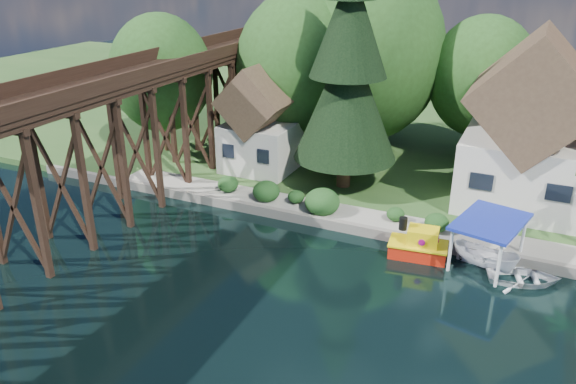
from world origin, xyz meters
The scene contains 13 objects.
ground centered at (0.00, 0.00, 0.00)m, with size 140.00×140.00×0.00m, color black.
bank centered at (0.00, 34.00, 0.25)m, with size 140.00×52.00×0.50m, color #27491D.
seawall centered at (4.00, 8.00, 0.31)m, with size 60.00×0.40×0.62m, color slate.
promenade centered at (6.00, 9.30, 0.53)m, with size 50.00×2.60×0.06m, color gray.
trestle_bridge centered at (-16.00, 5.17, 5.35)m, with size 4.12×44.18×9.30m.
house_left centered at (7.00, 16.00, 5.14)m, with size 7.64×8.64×11.02m.
shed centered at (-11.00, 14.50, 3.83)m, with size 5.09×5.40×7.85m.
bg_trees centered at (1.00, 21.25, 7.29)m, with size 49.90×13.30×10.57m.
shrubs centered at (-4.60, 9.26, 1.23)m, with size 15.76×2.47×1.70m.
conifer centered at (-4.26, 13.69, 8.70)m, with size 6.92×6.92×17.04m.
tugboat centered at (2.56, 6.83, 0.68)m, with size 3.32×2.07×2.29m.
boat_white_a centered at (8.02, 6.43, 0.37)m, with size 2.58×3.62×0.75m, color white.
boat_canopy centered at (6.01, 7.10, 1.21)m, with size 3.94×4.95×2.82m.
Camera 1 is at (7.31, -20.81, 15.43)m, focal length 35.00 mm.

